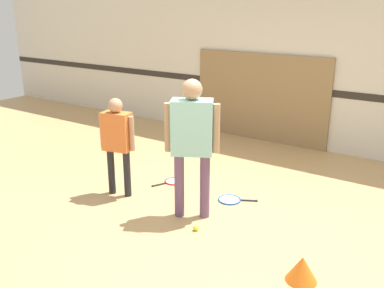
# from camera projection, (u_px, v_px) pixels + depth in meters

# --- Properties ---
(ground_plane) EXTENTS (16.00, 16.00, 0.00)m
(ground_plane) POSITION_uv_depth(u_px,v_px,m) (207.00, 214.00, 5.25)
(ground_plane) COLOR tan
(wall_back) EXTENTS (16.00, 0.07, 3.20)m
(wall_back) POSITION_uv_depth(u_px,v_px,m) (307.00, 57.00, 7.26)
(wall_back) COLOR silver
(wall_back) RESTS_ON ground_plane
(wall_panel) EXTENTS (2.61, 0.05, 1.61)m
(wall_panel) POSITION_uv_depth(u_px,v_px,m) (260.00, 97.00, 7.89)
(wall_panel) COLOR #93754C
(wall_panel) RESTS_ON ground_plane
(person_instructor) EXTENTS (0.57, 0.45, 1.67)m
(person_instructor) POSITION_uv_depth(u_px,v_px,m) (192.00, 134.00, 4.88)
(person_instructor) COLOR #6B4C70
(person_instructor) RESTS_ON ground_plane
(person_student_left) EXTENTS (0.49, 0.28, 1.32)m
(person_student_left) POSITION_uv_depth(u_px,v_px,m) (117.00, 137.00, 5.53)
(person_student_left) COLOR #232328
(person_student_left) RESTS_ON ground_plane
(racket_spare_on_floor) EXTENTS (0.37, 0.51, 0.03)m
(racket_spare_on_floor) POSITION_uv_depth(u_px,v_px,m) (173.00, 181.00, 6.17)
(racket_spare_on_floor) COLOR red
(racket_spare_on_floor) RESTS_ON ground_plane
(racket_second_spare) EXTENTS (0.53, 0.41, 0.03)m
(racket_second_spare) POSITION_uv_depth(u_px,v_px,m) (231.00, 200.00, 5.60)
(racket_second_spare) COLOR blue
(racket_second_spare) RESTS_ON ground_plane
(tennis_ball_near_instructor) EXTENTS (0.07, 0.07, 0.07)m
(tennis_ball_near_instructor) POSITION_uv_depth(u_px,v_px,m) (196.00, 228.00, 4.85)
(tennis_ball_near_instructor) COLOR #CCE038
(tennis_ball_near_instructor) RESTS_ON ground_plane
(tennis_ball_by_spare_racket) EXTENTS (0.07, 0.07, 0.07)m
(tennis_ball_by_spare_racket) POSITION_uv_depth(u_px,v_px,m) (181.00, 185.00, 6.01)
(tennis_ball_by_spare_racket) COLOR #CCE038
(tennis_ball_by_spare_racket) RESTS_ON ground_plane
(training_cone) EXTENTS (0.30, 0.30, 0.25)m
(training_cone) POSITION_uv_depth(u_px,v_px,m) (302.00, 269.00, 3.95)
(training_cone) COLOR orange
(training_cone) RESTS_ON ground_plane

